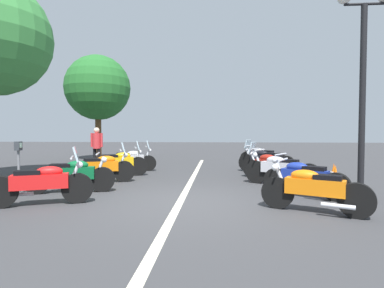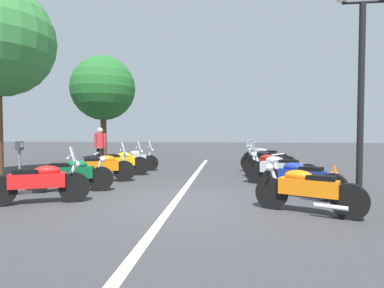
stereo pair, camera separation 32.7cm
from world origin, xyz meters
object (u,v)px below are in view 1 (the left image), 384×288
motorcycle_left_row_3 (119,163)px  motorcycle_right_row_0 (314,189)px  motorcycle_right_row_1 (304,178)px  traffic_cone_1 (334,174)px  parking_meter (19,157)px  motorcycle_left_row_4 (130,160)px  motorcycle_right_row_3 (272,165)px  roadside_tree_0 (98,88)px  motorcycle_right_row_2 (281,169)px  bystander_1 (97,145)px  motorcycle_right_row_5 (262,157)px  street_lamp_twin_globe (363,56)px  motorcycle_left_row_1 (71,175)px  motorcycle_left_row_2 (101,167)px  traffic_cone_0 (335,177)px  motorcycle_right_row_4 (265,160)px  motorcycle_left_row_0 (42,183)px

motorcycle_left_row_3 → motorcycle_right_row_0: motorcycle_left_row_3 is taller
motorcycle_right_row_1 → traffic_cone_1: 2.27m
parking_meter → motorcycle_left_row_4: bearing=62.9°
motorcycle_right_row_3 → motorcycle_right_row_1: bearing=124.1°
roadside_tree_0 → motorcycle_right_row_0: bearing=-141.1°
parking_meter → motorcycle_right_row_2: bearing=5.5°
motorcycle_right_row_0 → bystander_1: (6.31, 6.75, 0.55)m
motorcycle_right_row_5 → parking_meter: (-6.03, 6.77, 0.43)m
motorcycle_left_row_3 → street_lamp_twin_globe: size_ratio=0.42×
motorcycle_left_row_1 → motorcycle_left_row_4: motorcycle_left_row_4 is taller
motorcycle_left_row_2 → traffic_cone_0: size_ratio=3.19×
motorcycle_left_row_4 → motorcycle_right_row_0: bearing=-62.9°
parking_meter → bystander_1: (5.09, 0.09, 0.11)m
street_lamp_twin_globe → traffic_cone_0: size_ratio=7.80×
motorcycle_right_row_5 → motorcycle_right_row_3: bearing=122.4°
motorcycle_left_row_1 → motorcycle_left_row_4: 4.26m
motorcycle_right_row_2 → motorcycle_right_row_4: bearing=-59.3°
motorcycle_right_row_5 → roadside_tree_0: 9.49m
motorcycle_left_row_0 → traffic_cone_0: 7.37m
motorcycle_left_row_4 → motorcycle_right_row_0: size_ratio=1.12×
motorcycle_left_row_1 → motorcycle_right_row_5: size_ratio=1.16×
motorcycle_right_row_1 → parking_meter: bearing=36.7°
motorcycle_left_row_1 → motorcycle_right_row_2: bearing=-0.8°
motorcycle_right_row_4 → traffic_cone_0: bearing=149.5°
motorcycle_left_row_0 → motorcycle_left_row_4: 5.58m
motorcycle_right_row_3 → motorcycle_right_row_5: (3.05, -0.14, 0.01)m
motorcycle_left_row_0 → motorcycle_left_row_2: 2.86m
traffic_cone_0 → traffic_cone_1: size_ratio=1.00×
motorcycle_left_row_2 → motorcycle_right_row_3: bearing=-7.3°
motorcycle_right_row_1 → motorcycle_right_row_2: 1.53m
motorcycle_right_row_4 → motorcycle_left_row_0: bearing=78.1°
traffic_cone_0 → bystander_1: size_ratio=0.36×
motorcycle_left_row_0 → motorcycle_left_row_4: bearing=64.5°
bystander_1 → motorcycle_left_row_2: bearing=29.9°
motorcycle_right_row_3 → traffic_cone_1: 1.87m
motorcycle_left_row_1 → motorcycle_right_row_0: 5.64m
motorcycle_left_row_0 → motorcycle_left_row_3: 4.26m
traffic_cone_0 → bystander_1: bearing=66.8°
motorcycle_left_row_1 → roadside_tree_0: bearing=91.6°
motorcycle_left_row_3 → street_lamp_twin_globe: bearing=-41.3°
traffic_cone_0 → roadside_tree_0: bearing=52.6°
motorcycle_left_row_3 → motorcycle_left_row_1: bearing=-113.3°
street_lamp_twin_globe → traffic_cone_0: 3.24m
motorcycle_left_row_4 → motorcycle_left_row_0: bearing=-107.5°
motorcycle_right_row_3 → street_lamp_twin_globe: bearing=150.0°
motorcycle_right_row_0 → motorcycle_right_row_5: motorcycle_right_row_5 is taller
motorcycle_left_row_3 → motorcycle_right_row_2: motorcycle_left_row_3 is taller
motorcycle_left_row_0 → traffic_cone_0: motorcycle_left_row_0 is taller
motorcycle_right_row_4 → street_lamp_twin_globe: bearing=143.4°
motorcycle_right_row_0 → motorcycle_right_row_3: size_ratio=1.00×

